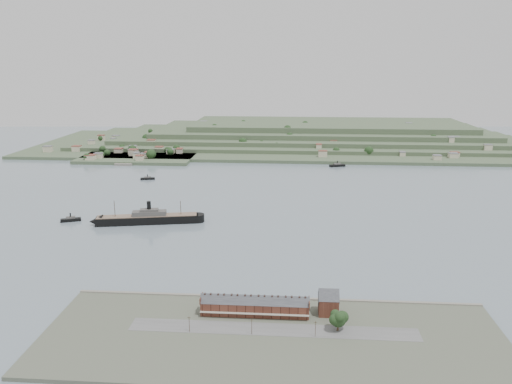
# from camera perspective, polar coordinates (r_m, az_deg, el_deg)

# --- Properties ---
(ground) EXTENTS (1400.00, 1400.00, 0.00)m
(ground) POSITION_cam_1_polar(r_m,az_deg,el_deg) (418.35, 3.01, -3.05)
(ground) COLOR slate
(ground) RESTS_ON ground
(near_shore) EXTENTS (220.00, 80.00, 2.60)m
(near_shore) POSITION_cam_1_polar(r_m,az_deg,el_deg) (246.77, 1.93, -16.19)
(near_shore) COLOR #4C5142
(near_shore) RESTS_ON ground
(terrace_row) EXTENTS (55.60, 9.80, 11.07)m
(terrace_row) POSITION_cam_1_polar(r_m,az_deg,el_deg) (260.73, -0.14, -12.90)
(terrace_row) COLOR #4C251B
(terrace_row) RESTS_ON ground
(gabled_building) EXTENTS (10.40, 10.18, 14.09)m
(gabled_building) POSITION_cam_1_polar(r_m,az_deg,el_deg) (263.79, 8.28, -12.39)
(gabled_building) COLOR #4C251B
(gabled_building) RESTS_ON ground
(far_peninsula) EXTENTS (760.00, 309.00, 30.00)m
(far_peninsula) POSITION_cam_1_polar(r_m,az_deg,el_deg) (800.04, 5.72, 6.36)
(far_peninsula) COLOR #3B4E34
(far_peninsula) RESTS_ON ground
(steamship) EXTENTS (91.51, 27.23, 22.11)m
(steamship) POSITION_cam_1_polar(r_m,az_deg,el_deg) (414.30, -12.61, -2.99)
(steamship) COLOR black
(steamship) RESTS_ON ground
(tugboat) EXTENTS (16.34, 10.02, 7.17)m
(tugboat) POSITION_cam_1_polar(r_m,az_deg,el_deg) (437.56, -20.41, -2.95)
(tugboat) COLOR black
(tugboat) RESTS_ON ground
(ferry_west) EXTENTS (16.18, 7.48, 5.86)m
(ferry_west) POSITION_cam_1_polar(r_m,az_deg,el_deg) (567.17, -12.28, 1.54)
(ferry_west) COLOR black
(ferry_west) RESTS_ON ground
(ferry_east) EXTENTS (20.31, 10.74, 7.34)m
(ferry_east) POSITION_cam_1_polar(r_m,az_deg,el_deg) (630.93, 9.27, 3.05)
(ferry_east) COLOR black
(ferry_east) RESTS_ON ground
(fig_tree) EXTENTS (9.54, 8.26, 10.65)m
(fig_tree) POSITION_cam_1_polar(r_m,az_deg,el_deg) (249.19, 9.43, -14.08)
(fig_tree) COLOR #3A2A1B
(fig_tree) RESTS_ON ground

